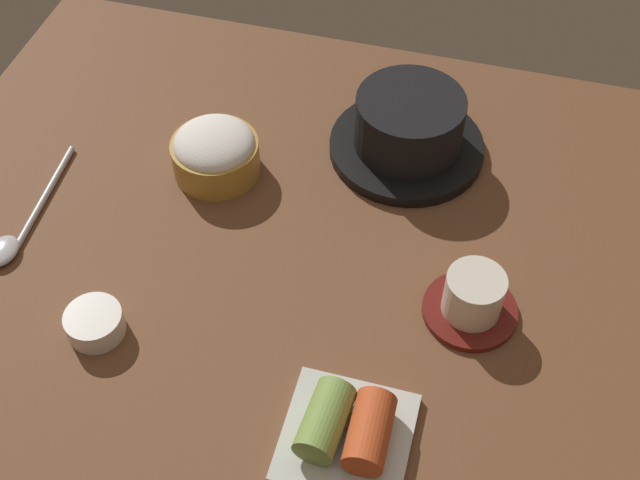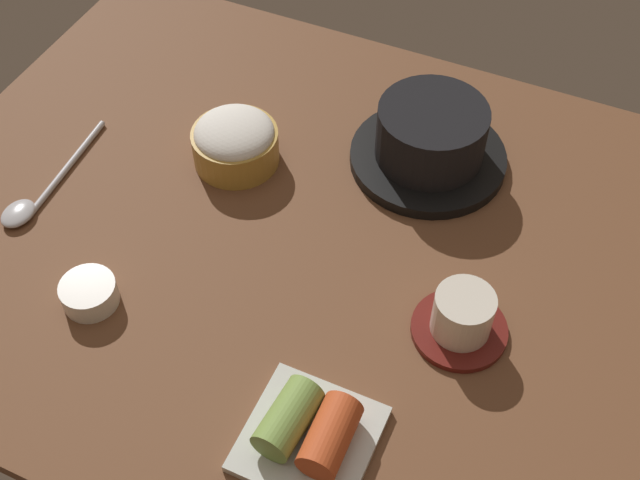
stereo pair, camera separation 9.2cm
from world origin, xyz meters
The scene contains 7 objects.
dining_table centered at (0.00, 0.00, 1.00)cm, with size 100.00×76.00×2.00cm, color brown.
stone_pot centered at (8.16, 17.64, 5.93)cm, with size 19.81×19.81×8.63cm.
rice_bowl centered at (-14.19, 8.02, 5.25)cm, with size 10.91×10.91×6.51cm.
tea_cup_with_saucer centered at (19.87, -5.24, 4.69)cm, with size 10.43×10.43×6.08cm.
kimchi_plate centered at (10.51, -23.41, 4.04)cm, with size 12.50×12.50×5.05cm.
side_bowl_near centered at (-18.48, -18.14, 3.54)cm, with size 6.21×6.21×2.85cm.
spoon centered at (-33.24, -8.32, 2.61)cm, with size 3.60×20.19×1.35cm.
Camera 1 is at (17.38, -58.37, 76.30)cm, focal length 45.86 mm.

